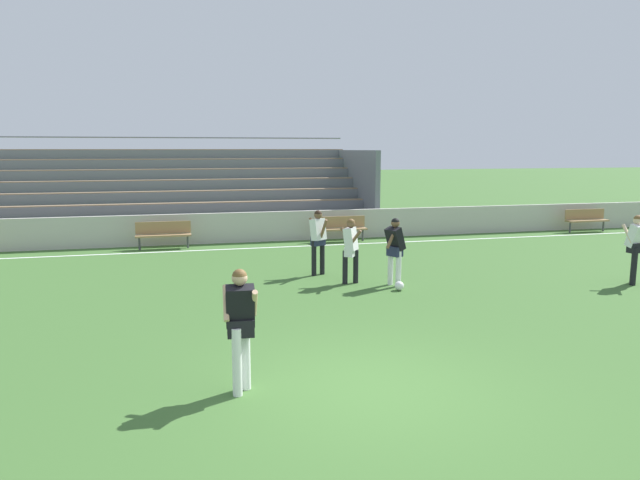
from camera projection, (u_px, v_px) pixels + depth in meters
The scene contains 13 objects.
ground_plane at pixel (369, 390), 7.93m from camera, with size 160.00×160.00×0.00m, color #3D662D.
field_line_sideline at pixel (255, 248), 19.26m from camera, with size 44.00×0.12×0.01m, color white.
sideline_wall at pixel (250, 227), 20.47m from camera, with size 48.00×0.16×1.07m, color #BCB7AD.
bleacher_stand at pixel (160, 190), 22.78m from camera, with size 16.60×5.70×3.83m.
bench_centre_sideline at pixel (163, 232), 19.11m from camera, with size 1.80×0.40×0.90m.
bench_near_bin at pixel (586, 218), 23.04m from camera, with size 1.80×0.40×0.90m.
bench_far_right at pixel (342, 226), 20.59m from camera, with size 1.80×0.40×0.90m.
player_dark_deep_cover at pixel (395, 246), 13.84m from camera, with size 0.63×0.51×1.66m.
player_white_wide_right at pixel (351, 245), 14.08m from camera, with size 0.46×0.67×1.62m.
player_white_dropping_back at pixel (636, 243), 13.99m from camera, with size 0.46×0.58×1.71m.
player_dark_overlapping at pixel (240, 319), 7.71m from camera, with size 0.47×0.50×1.73m.
player_white_on_ball at pixel (318, 236), 15.02m from camera, with size 0.48×0.60×1.72m.
soccer_ball at pixel (399, 286), 13.49m from camera, with size 0.22×0.22×0.22m, color white.
Camera 1 is at (-2.47, -7.12, 3.30)m, focal length 32.18 mm.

